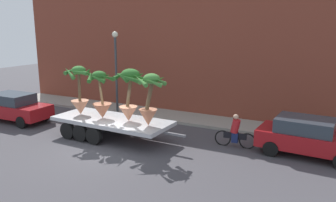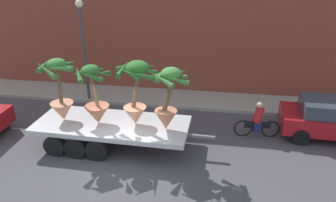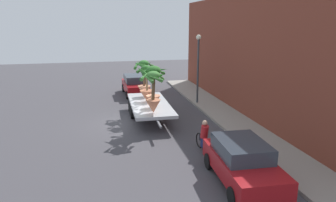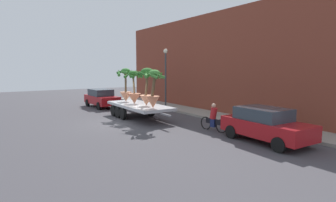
{
  "view_description": "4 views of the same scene",
  "coord_description": "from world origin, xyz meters",
  "px_view_note": "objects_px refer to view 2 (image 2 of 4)",
  "views": [
    {
      "loc": [
        8.9,
        -11.1,
        5.32
      ],
      "look_at": [
        1.94,
        2.15,
        1.97
      ],
      "focal_mm": 36.16,
      "sensor_mm": 36.0,
      "label": 1
    },
    {
      "loc": [
        3.15,
        -8.83,
        6.6
      ],
      "look_at": [
        1.43,
        1.74,
        1.87
      ],
      "focal_mm": 34.15,
      "sensor_mm": 36.0,
      "label": 2
    },
    {
      "loc": [
        17.35,
        -1.57,
        5.81
      ],
      "look_at": [
        1.37,
        2.07,
        1.58
      ],
      "focal_mm": 32.76,
      "sensor_mm": 36.0,
      "label": 3
    },
    {
      "loc": [
        15.33,
        -7.19,
        3.37
      ],
      "look_at": [
        1.53,
        2.28,
        1.36
      ],
      "focal_mm": 28.7,
      "sensor_mm": 36.0,
      "label": 4
    }
  ],
  "objects_px": {
    "potted_palm_extra": "(60,92)",
    "street_lamp": "(83,38)",
    "cyclist": "(258,121)",
    "parked_car": "(333,119)",
    "flatbed_trailer": "(106,127)",
    "potted_palm_middle": "(95,99)",
    "potted_palm_front": "(136,90)",
    "potted_palm_rear": "(168,99)"
  },
  "relations": [
    {
      "from": "potted_palm_middle",
      "to": "street_lamp",
      "type": "xyz_separation_m",
      "value": [
        -2.03,
        4.0,
        1.26
      ]
    },
    {
      "from": "potted_palm_extra",
      "to": "cyclist",
      "type": "xyz_separation_m",
      "value": [
        7.43,
        1.65,
        -1.46
      ]
    },
    {
      "from": "potted_palm_front",
      "to": "parked_car",
      "type": "xyz_separation_m",
      "value": [
        7.51,
        1.97,
        -1.52
      ]
    },
    {
      "from": "parked_car",
      "to": "potted_palm_middle",
      "type": "bearing_deg",
      "value": -166.84
    },
    {
      "from": "potted_palm_middle",
      "to": "potted_palm_extra",
      "type": "height_order",
      "value": "potted_palm_extra"
    },
    {
      "from": "flatbed_trailer",
      "to": "cyclist",
      "type": "distance_m",
      "value": 6.02
    },
    {
      "from": "parked_car",
      "to": "street_lamp",
      "type": "distance_m",
      "value": 11.48
    },
    {
      "from": "potted_palm_middle",
      "to": "parked_car",
      "type": "xyz_separation_m",
      "value": [
        9.03,
        2.11,
        -1.15
      ]
    },
    {
      "from": "potted_palm_front",
      "to": "parked_car",
      "type": "relative_size",
      "value": 0.58
    },
    {
      "from": "potted_palm_rear",
      "to": "street_lamp",
      "type": "height_order",
      "value": "street_lamp"
    },
    {
      "from": "potted_palm_front",
      "to": "potted_palm_extra",
      "type": "height_order",
      "value": "potted_palm_front"
    },
    {
      "from": "street_lamp",
      "to": "potted_palm_middle",
      "type": "bearing_deg",
      "value": -63.11
    },
    {
      "from": "potted_palm_rear",
      "to": "potted_palm_front",
      "type": "bearing_deg",
      "value": 169.92
    },
    {
      "from": "flatbed_trailer",
      "to": "potted_palm_rear",
      "type": "bearing_deg",
      "value": -3.68
    },
    {
      "from": "potted_palm_front",
      "to": "potted_palm_extra",
      "type": "distance_m",
      "value": 2.88
    },
    {
      "from": "flatbed_trailer",
      "to": "potted_palm_middle",
      "type": "relative_size",
      "value": 3.01
    },
    {
      "from": "cyclist",
      "to": "parked_car",
      "type": "height_order",
      "value": "parked_car"
    },
    {
      "from": "potted_palm_middle",
      "to": "parked_car",
      "type": "height_order",
      "value": "potted_palm_middle"
    },
    {
      "from": "potted_palm_rear",
      "to": "potted_palm_middle",
      "type": "height_order",
      "value": "potted_palm_rear"
    },
    {
      "from": "flatbed_trailer",
      "to": "potted_palm_middle",
      "type": "xyz_separation_m",
      "value": [
        -0.27,
        -0.08,
        1.21
      ]
    },
    {
      "from": "potted_palm_extra",
      "to": "street_lamp",
      "type": "height_order",
      "value": "street_lamp"
    },
    {
      "from": "street_lamp",
      "to": "potted_palm_extra",
      "type": "bearing_deg",
      "value": -80.35
    },
    {
      "from": "parked_car",
      "to": "street_lamp",
      "type": "xyz_separation_m",
      "value": [
        -11.06,
        1.89,
        2.4
      ]
    },
    {
      "from": "flatbed_trailer",
      "to": "street_lamp",
      "type": "bearing_deg",
      "value": 120.45
    },
    {
      "from": "potted_palm_middle",
      "to": "cyclist",
      "type": "distance_m",
      "value": 6.44
    },
    {
      "from": "flatbed_trailer",
      "to": "potted_palm_front",
      "type": "relative_size",
      "value": 2.78
    },
    {
      "from": "parked_car",
      "to": "flatbed_trailer",
      "type": "bearing_deg",
      "value": -166.96
    },
    {
      "from": "flatbed_trailer",
      "to": "potted_palm_front",
      "type": "height_order",
      "value": "potted_palm_front"
    },
    {
      "from": "potted_palm_middle",
      "to": "potted_palm_front",
      "type": "distance_m",
      "value": 1.57
    },
    {
      "from": "cyclist",
      "to": "street_lamp",
      "type": "distance_m",
      "value": 8.81
    },
    {
      "from": "potted_palm_extra",
      "to": "street_lamp",
      "type": "xyz_separation_m",
      "value": [
        -0.67,
        3.97,
        1.1
      ]
    },
    {
      "from": "cyclist",
      "to": "potted_palm_extra",
      "type": "bearing_deg",
      "value": -167.46
    },
    {
      "from": "flatbed_trailer",
      "to": "parked_car",
      "type": "relative_size",
      "value": 1.63
    },
    {
      "from": "potted_palm_rear",
      "to": "potted_palm_front",
      "type": "height_order",
      "value": "potted_palm_front"
    },
    {
      "from": "potted_palm_middle",
      "to": "potted_palm_extra",
      "type": "bearing_deg",
      "value": 178.76
    },
    {
      "from": "potted_palm_middle",
      "to": "potted_palm_front",
      "type": "bearing_deg",
      "value": 5.29
    },
    {
      "from": "street_lamp",
      "to": "parked_car",
      "type": "bearing_deg",
      "value": -9.69
    },
    {
      "from": "flatbed_trailer",
      "to": "potted_palm_rear",
      "type": "distance_m",
      "value": 2.83
    },
    {
      "from": "potted_palm_extra",
      "to": "cyclist",
      "type": "height_order",
      "value": "potted_palm_extra"
    },
    {
      "from": "flatbed_trailer",
      "to": "potted_palm_extra",
      "type": "bearing_deg",
      "value": -178.08
    },
    {
      "from": "potted_palm_rear",
      "to": "potted_palm_middle",
      "type": "relative_size",
      "value": 1.03
    },
    {
      "from": "potted_palm_middle",
      "to": "cyclist",
      "type": "relative_size",
      "value": 1.23
    }
  ]
}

